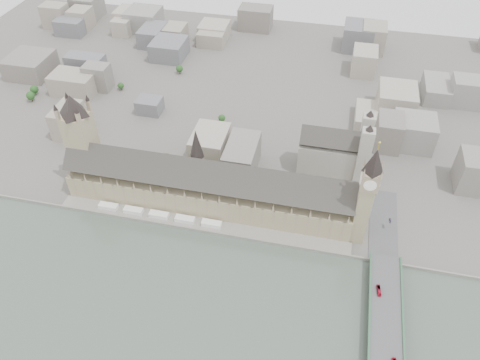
% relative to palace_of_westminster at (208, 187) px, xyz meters
% --- Properties ---
extents(ground, '(900.00, 900.00, 0.00)m').
position_rel_palace_of_westminster_xyz_m(ground, '(0.00, -19.70, -22.71)').
color(ground, '#595651').
rests_on(ground, ground).
extents(embankment_wall, '(600.00, 1.50, 3.00)m').
position_rel_palace_of_westminster_xyz_m(embankment_wall, '(0.00, -34.70, -21.21)').
color(embankment_wall, gray).
rests_on(embankment_wall, ground).
extents(river_terrace, '(270.00, 15.00, 2.00)m').
position_rel_palace_of_westminster_xyz_m(river_terrace, '(0.00, -27.20, -21.71)').
color(river_terrace, gray).
rests_on(river_terrace, ground).
extents(terrace_tents, '(118.00, 7.00, 4.00)m').
position_rel_palace_of_westminster_xyz_m(terrace_tents, '(-40.00, -26.70, -18.71)').
color(terrace_tents, white).
rests_on(terrace_tents, river_terrace).
extents(palace_of_westminster, '(265.00, 40.73, 55.44)m').
position_rel_palace_of_westminster_xyz_m(palace_of_westminster, '(0.00, 0.00, 0.00)').
color(palace_of_westminster, tan).
rests_on(palace_of_westminster, ground).
extents(elizabeth_tower, '(17.00, 17.00, 107.50)m').
position_rel_palace_of_westminster_xyz_m(elizabeth_tower, '(138.00, -11.70, 35.38)').
color(elizabeth_tower, tan).
rests_on(elizabeth_tower, ground).
extents(victoria_tower, '(30.00, 30.00, 100.00)m').
position_rel_palace_of_westminster_xyz_m(victoria_tower, '(-122.00, 6.30, 32.50)').
color(victoria_tower, tan).
rests_on(victoria_tower, ground).
extents(central_tower, '(13.00, 13.00, 48.00)m').
position_rel_palace_of_westminster_xyz_m(central_tower, '(-10.00, 6.30, 35.21)').
color(central_tower, '#84715B').
rests_on(central_tower, ground).
extents(westminster_bridge, '(25.00, 325.00, 10.25)m').
position_rel_palace_of_westminster_xyz_m(westminster_bridge, '(162.00, -107.20, -17.58)').
color(westminster_bridge, '#474749').
rests_on(westminster_bridge, ground).
extents(westminster_abbey, '(68.00, 36.00, 64.00)m').
position_rel_palace_of_westminster_xyz_m(westminster_abbey, '(110.92, 75.30, 2.38)').
color(westminster_abbey, '#9A988B').
rests_on(westminster_abbey, ground).
extents(city_skyline_inland, '(720.00, 360.00, 38.00)m').
position_rel_palace_of_westminster_xyz_m(city_skyline_inland, '(0.00, 225.30, -3.71)').
color(city_skyline_inland, gray).
rests_on(city_skyline_inland, ground).
extents(park_trees, '(110.00, 30.00, 15.00)m').
position_rel_palace_of_westminster_xyz_m(park_trees, '(-10.00, 40.30, -15.21)').
color(park_trees, '#173F16').
rests_on(park_trees, ground).
extents(red_bus_north, '(3.72, 10.24, 2.79)m').
position_rel_palace_of_westminster_xyz_m(red_bus_north, '(156.34, -71.79, -11.06)').
color(red_bus_north, '#BA1531').
rests_on(red_bus_north, westminster_bridge).
extents(car_approach, '(2.23, 5.13, 1.47)m').
position_rel_palace_of_westminster_xyz_m(car_approach, '(165.84, 5.58, -11.72)').
color(car_approach, gray).
rests_on(car_approach, westminster_bridge).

